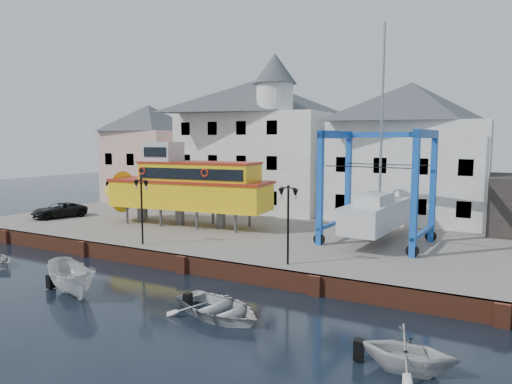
% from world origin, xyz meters
% --- Properties ---
extents(ground, '(140.00, 140.00, 0.00)m').
position_xyz_m(ground, '(0.00, 0.00, 0.00)').
color(ground, black).
rests_on(ground, ground).
extents(hardstanding, '(44.00, 22.00, 1.00)m').
position_xyz_m(hardstanding, '(0.00, 11.00, 0.50)').
color(hardstanding, slate).
rests_on(hardstanding, ground).
extents(quay_wall, '(44.00, 0.47, 1.00)m').
position_xyz_m(quay_wall, '(-0.00, 0.10, 0.50)').
color(quay_wall, brown).
rests_on(quay_wall, ground).
extents(building_pink, '(8.00, 7.00, 10.30)m').
position_xyz_m(building_pink, '(-18.00, 18.00, 6.15)').
color(building_pink, '#DB9D95').
rests_on(building_pink, hardstanding).
extents(building_white_main, '(14.00, 8.30, 14.00)m').
position_xyz_m(building_white_main, '(-4.87, 18.39, 7.34)').
color(building_white_main, beige).
rests_on(building_white_main, hardstanding).
extents(building_white_right, '(12.00, 8.00, 11.20)m').
position_xyz_m(building_white_right, '(9.00, 19.00, 6.60)').
color(building_white_right, beige).
rests_on(building_white_right, hardstanding).
extents(lamp_post_left, '(1.12, 0.32, 4.20)m').
position_xyz_m(lamp_post_left, '(-4.00, 1.20, 4.17)').
color(lamp_post_left, black).
rests_on(lamp_post_left, hardstanding).
extents(lamp_post_right, '(1.12, 0.32, 4.20)m').
position_xyz_m(lamp_post_right, '(6.00, 1.20, 4.17)').
color(lamp_post_right, black).
rests_on(lamp_post_right, hardstanding).
extents(tour_boat, '(14.95, 4.91, 6.39)m').
position_xyz_m(tour_boat, '(-6.16, 7.85, 4.01)').
color(tour_boat, '#59595E').
rests_on(tour_boat, hardstanding).
extents(travel_lift, '(6.78, 9.23, 13.71)m').
position_xyz_m(travel_lift, '(8.96, 9.23, 3.29)').
color(travel_lift, '#1254B4').
rests_on(travel_lift, hardstanding).
extents(van, '(3.47, 4.85, 1.23)m').
position_xyz_m(van, '(-17.21, 5.58, 1.61)').
color(van, black).
rests_on(van, hardstanding).
extents(motorboat_a, '(4.85, 3.42, 1.76)m').
position_xyz_m(motorboat_a, '(-2.59, -5.40, 0.00)').
color(motorboat_a, silver).
rests_on(motorboat_a, ground).
extents(motorboat_b, '(5.31, 4.41, 0.95)m').
position_xyz_m(motorboat_b, '(5.27, -4.43, 0.00)').
color(motorboat_b, silver).
rests_on(motorboat_b, ground).
extents(motorboat_c, '(3.27, 2.86, 1.65)m').
position_xyz_m(motorboat_c, '(13.28, -5.53, 0.00)').
color(motorboat_c, silver).
rests_on(motorboat_c, ground).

